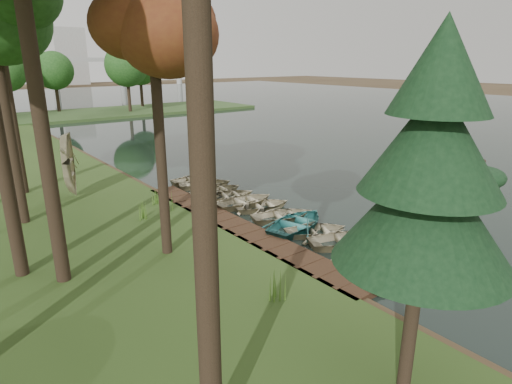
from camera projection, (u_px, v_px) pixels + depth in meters
ground at (262, 224)px, 21.72m from camera, size 300.00×300.00×0.00m
water at (347, 125)px, 54.42m from camera, size 130.00×200.00×0.05m
boardwalk at (236, 228)px, 20.74m from camera, size 1.60×16.00×0.30m
peninsula at (94, 114)px, 63.97m from camera, size 50.00×14.00×0.45m
far_trees at (66, 71)px, 60.18m from camera, size 45.60×5.60×8.80m
bridge at (23, 63)px, 117.13m from camera, size 95.90×4.00×8.60m
building_a at (69, 56)px, 142.02m from camera, size 10.00×8.00×18.00m
rowboat_0 at (367, 252)px, 17.62m from camera, size 3.78×3.13×0.68m
rowboat_1 at (347, 238)px, 18.92m from camera, size 4.21×3.71×0.72m
rowboat_2 at (316, 229)px, 20.13m from camera, size 3.61×3.16×0.62m
rowboat_3 at (298, 221)px, 20.78m from camera, size 4.55×3.77×0.81m
rowboat_4 at (283, 214)px, 21.95m from camera, size 3.89×3.28×0.69m
rowboat_5 at (262, 204)px, 23.53m from camera, size 3.65×3.01×0.66m
rowboat_6 at (245, 200)px, 24.12m from camera, size 3.71×2.76×0.73m
rowboat_7 at (229, 194)px, 25.30m from camera, size 3.60×2.95×0.65m
rowboat_8 at (216, 189)px, 26.31m from camera, size 3.51×2.75×0.66m
rowboat_9 at (205, 183)px, 27.54m from camera, size 4.03×3.48×0.70m
rowboat_10 at (194, 178)px, 28.67m from camera, size 3.29×2.49×0.64m
stored_rowboat at (74, 190)px, 25.06m from camera, size 4.43×3.85×0.77m
tree_2 at (153, 42)px, 15.39m from camera, size 3.41×3.41×9.90m
pine_tree at (430, 172)px, 8.75m from camera, size 3.80×3.80×8.53m
reeds_0 at (276, 286)px, 14.16m from camera, size 0.60×0.60×0.98m
reeds_1 at (142, 210)px, 21.38m from camera, size 0.60×0.60×0.99m
reeds_2 at (167, 202)px, 22.61m from camera, size 0.60×0.60×0.95m
reeds_3 at (154, 196)px, 23.69m from camera, size 0.60×0.60×0.88m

